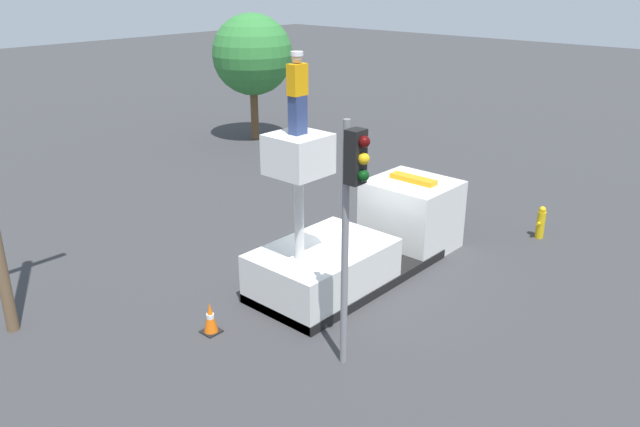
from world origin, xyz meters
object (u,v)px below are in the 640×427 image
object	(u,v)px
tree_left_bg	(252,55)
worker	(297,93)
bucket_truck	(364,241)
fire_hydrant	(541,222)
traffic_cone_rear	(210,318)
traffic_light_pole	(352,199)

from	to	relation	value
tree_left_bg	worker	bearing A→B (deg)	-128.72
bucket_truck	worker	distance (m)	4.86
bucket_truck	fire_hydrant	size ratio (longest dim) A/B	6.57
fire_hydrant	worker	bearing A→B (deg)	161.80
bucket_truck	fire_hydrant	distance (m)	5.90
bucket_truck	traffic_cone_rear	xyz separation A→B (m)	(-4.66, 0.63, -0.53)
traffic_light_pole	tree_left_bg	world-z (taller)	tree_left_bg
bucket_truck	fire_hydrant	bearing A→B (deg)	-25.67
traffic_cone_rear	worker	bearing A→B (deg)	-15.96
tree_left_bg	bucket_truck	bearing A→B (deg)	-121.26
bucket_truck	traffic_cone_rear	size ratio (longest dim) A/B	8.88
bucket_truck	traffic_light_pole	world-z (taller)	traffic_light_pole
worker	traffic_light_pole	xyz separation A→B (m)	(-1.10, -2.42, -1.50)
bucket_truck	traffic_cone_rear	world-z (taller)	bucket_truck
worker	traffic_cone_rear	size ratio (longest dim) A/B	2.35
worker	fire_hydrant	xyz separation A→B (m)	(7.75, -2.55, -4.59)
bucket_truck	tree_left_bg	xyz separation A→B (m)	(7.64, 12.58, 3.06)
bucket_truck	worker	world-z (taller)	worker
traffic_light_pole	worker	bearing A→B (deg)	65.48
bucket_truck	traffic_light_pole	size ratio (longest dim) A/B	1.30
tree_left_bg	traffic_cone_rear	bearing A→B (deg)	-135.80
bucket_truck	traffic_cone_rear	distance (m)	4.73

